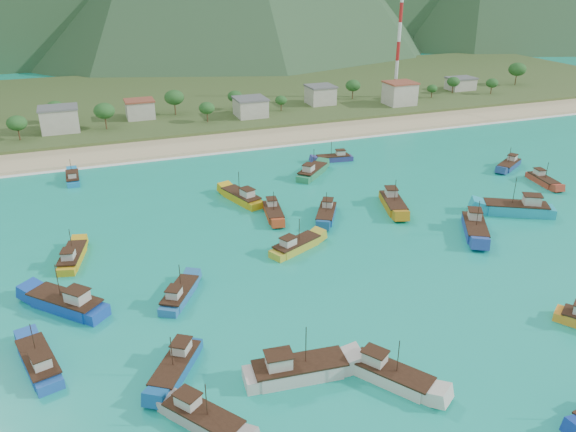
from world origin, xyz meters
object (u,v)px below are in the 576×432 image
object	(u,v)px
boat_14	(509,165)
boat_27	(517,209)
boat_7	(393,204)
boat_26	(242,198)
boat_31	(475,228)
boat_0	(312,172)
boat_5	(298,370)
boat_22	(334,159)
boat_16	(543,181)
boat_12	(273,213)
boat_9	(72,258)
boat_24	(326,214)
boat_20	(67,304)
radio_tower	(399,42)
boat_17	(39,363)
boat_19	(202,418)
boat_11	(73,178)
boat_6	(389,375)
boat_3	(296,246)
boat_1	(176,367)
boat_25	(180,295)

from	to	relation	value
boat_14	boat_27	xyz separation A→B (m)	(-17.93, -23.35, 0.42)
boat_7	boat_26	bearing A→B (deg)	-10.10
boat_31	boat_0	bearing A→B (deg)	-36.98
boat_5	boat_26	xyz separation A→B (m)	(9.25, 55.96, -0.13)
boat_22	boat_16	bearing A→B (deg)	-121.47
boat_12	boat_31	bearing A→B (deg)	157.55
boat_9	boat_22	xyz separation A→B (m)	(63.89, 33.23, -0.09)
boat_12	boat_24	xyz separation A→B (m)	(9.57, -4.57, 0.05)
boat_12	boat_20	size ratio (longest dim) A/B	0.87
radio_tower	boat_22	bearing A→B (deg)	-132.16
boat_26	boat_12	bearing A→B (deg)	-86.21
boat_17	boat_16	bearing A→B (deg)	0.25
boat_7	boat_19	xyz separation A→B (m)	(-50.03, -45.14, -0.13)
boat_9	boat_7	bearing A→B (deg)	14.48
boat_22	boat_24	world-z (taller)	boat_24
boat_20	boat_0	bearing A→B (deg)	-8.02
boat_12	boat_22	xyz separation A→B (m)	(25.87, 27.19, -0.05)
boat_11	boat_24	size ratio (longest dim) A/B	0.88
boat_6	boat_16	xyz separation A→B (m)	(66.98, 46.64, -0.18)
boat_3	boat_17	distance (m)	45.25
boat_9	boat_0	bearing A→B (deg)	38.06
boat_19	boat_12	bearing A→B (deg)	-153.15
boat_9	boat_26	distance (m)	37.56
boat_9	boat_12	world-z (taller)	boat_9
boat_5	boat_16	distance (m)	87.85
boat_19	boat_24	world-z (taller)	boat_19
boat_5	boat_7	distance (m)	56.08
boat_3	boat_11	world-z (taller)	boat_3
radio_tower	boat_16	world-z (taller)	radio_tower
boat_1	boat_6	distance (m)	26.00
boat_12	boat_31	world-z (taller)	boat_31
boat_3	boat_17	xyz separation A→B (m)	(-41.33, -18.41, 0.05)
boat_17	boat_5	bearing A→B (deg)	-38.65
boat_0	boat_3	distance (m)	38.52
boat_0	boat_5	xyz separation A→B (m)	(-29.41, -65.51, 0.14)
boat_25	boat_3	bearing A→B (deg)	53.01
boat_16	boat_31	world-z (taller)	boat_31
boat_9	boat_27	size ratio (longest dim) A/B	0.76
boat_12	boat_25	world-z (taller)	boat_12
radio_tower	boat_5	xyz separation A→B (m)	(-89.03, -129.13, -20.17)
boat_26	boat_27	distance (m)	56.25
boat_24	boat_1	bearing A→B (deg)	75.38
boat_9	boat_12	distance (m)	38.49
radio_tower	boat_1	size ratio (longest dim) A/B	3.76
boat_12	boat_19	distance (m)	56.16
boat_20	boat_24	bearing A→B (deg)	-25.06
boat_17	boat_22	bearing A→B (deg)	26.58
boat_31	boat_20	bearing A→B (deg)	30.98
boat_14	boat_25	world-z (taller)	same
boat_11	boat_19	world-z (taller)	boat_19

